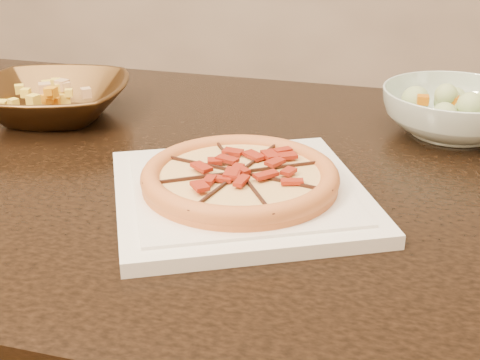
# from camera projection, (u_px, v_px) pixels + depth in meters

# --- Properties ---
(dining_table) EXTENTS (1.47, 1.01, 0.75)m
(dining_table) POSITION_uv_depth(u_px,v_px,m) (176.00, 218.00, 1.03)
(dining_table) COLOR black
(dining_table) RESTS_ON floor
(plate) EXTENTS (0.41, 0.41, 0.02)m
(plate) POSITION_uv_depth(u_px,v_px,m) (240.00, 194.00, 0.85)
(plate) COLOR white
(plate) RESTS_ON dining_table
(pizza) EXTENTS (0.25, 0.25, 0.03)m
(pizza) POSITION_uv_depth(u_px,v_px,m) (240.00, 177.00, 0.84)
(pizza) COLOR orange
(pizza) RESTS_ON plate
(bronze_bowl) EXTENTS (0.29, 0.29, 0.06)m
(bronze_bowl) POSITION_uv_depth(u_px,v_px,m) (53.00, 100.00, 1.14)
(bronze_bowl) COLOR #51361A
(bronze_bowl) RESTS_ON dining_table
(mixed_dish) EXTENTS (0.13, 0.12, 0.03)m
(mixed_dish) POSITION_uv_depth(u_px,v_px,m) (50.00, 74.00, 1.13)
(mixed_dish) COLOR tan
(mixed_dish) RESTS_ON bronze_bowl
(salad_bowl) EXTENTS (0.23, 0.23, 0.07)m
(salad_bowl) POSITION_uv_depth(u_px,v_px,m) (454.00, 112.00, 1.07)
(salad_bowl) COLOR silver
(salad_bowl) RESTS_ON dining_table
(salad) EXTENTS (0.10, 0.11, 0.04)m
(salad) POSITION_uv_depth(u_px,v_px,m) (458.00, 79.00, 1.05)
(salad) COLOR #C1CE8F
(salad) RESTS_ON salad_bowl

